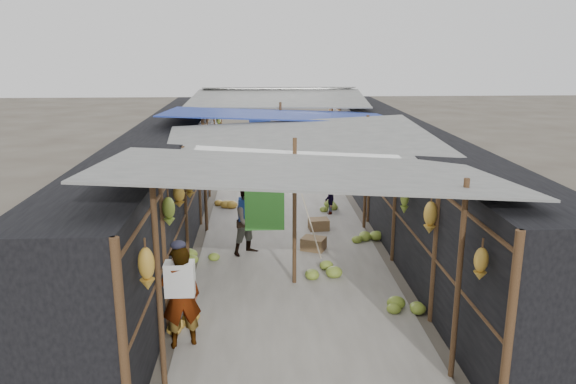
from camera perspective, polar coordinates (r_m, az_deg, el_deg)
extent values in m
plane|color=#6B6356|center=(7.43, 2.21, -18.67)|extent=(80.00, 80.00, 0.00)
cube|color=#9E998E|center=(13.33, -0.32, -3.10)|extent=(3.60, 16.00, 0.02)
cube|color=black|center=(13.18, -12.13, 1.50)|extent=(1.40, 15.00, 2.30)
cube|color=black|center=(13.43, 11.27, 1.79)|extent=(1.40, 15.00, 2.30)
cube|color=olive|center=(12.79, 3.13, -3.32)|extent=(0.47, 0.39, 0.27)
cube|color=olive|center=(11.55, 2.61, -5.31)|extent=(0.57, 0.52, 0.28)
cube|color=olive|center=(16.93, -2.44, 1.23)|extent=(0.46, 0.38, 0.29)
cylinder|color=black|center=(18.18, 4.30, 2.00)|extent=(0.64, 0.64, 0.19)
imported|color=white|center=(7.96, -10.84, -10.40)|extent=(0.62, 0.49, 1.49)
imported|color=#1E4598|center=(11.21, -3.99, -2.97)|extent=(0.85, 0.81, 1.38)
imported|color=#524D47|center=(13.89, 4.20, -0.71)|extent=(0.37, 0.56, 0.81)
cylinder|color=brown|center=(6.88, -12.99, -9.59)|extent=(0.07, 0.07, 2.60)
cylinder|color=brown|center=(7.19, 16.93, -8.78)|extent=(0.07, 0.07, 2.60)
cylinder|color=brown|center=(9.61, 0.67, -2.15)|extent=(0.07, 0.07, 2.60)
cylinder|color=brown|center=(12.55, -8.45, 1.72)|extent=(0.07, 0.07, 2.60)
cylinder|color=brown|center=(12.72, 7.91, 1.91)|extent=(0.07, 0.07, 2.60)
cylinder|color=brown|center=(15.44, -0.77, 4.32)|extent=(0.07, 0.07, 2.60)
cylinder|color=brown|center=(18.43, -6.78, 5.91)|extent=(0.07, 0.07, 2.60)
cylinder|color=brown|center=(18.55, 4.45, 6.03)|extent=(0.07, 0.07, 2.60)
cube|color=gray|center=(7.38, 1.70, 2.27)|extent=(5.21, 3.19, 0.52)
cube|color=gray|center=(10.55, 1.35, 5.23)|extent=(5.23, 3.73, 0.50)
cube|color=#213899|center=(13.79, -0.95, 7.89)|extent=(5.40, 3.60, 0.41)
cube|color=gray|center=(17.06, -1.03, 9.54)|extent=(5.37, 3.66, 0.27)
cube|color=gray|center=(19.44, -0.99, 10.48)|extent=(5.00, 1.99, 0.24)
cylinder|color=brown|center=(12.92, -9.27, 5.45)|extent=(0.06, 15.00, 0.06)
cylinder|color=brown|center=(13.10, 8.48, 5.61)|extent=(0.06, 15.00, 0.06)
cylinder|color=gray|center=(12.86, -0.33, 5.59)|extent=(0.02, 15.00, 0.02)
cube|color=navy|center=(17.21, -2.88, 6.89)|extent=(0.65, 0.03, 0.60)
cube|color=#A22018|center=(11.62, 5.93, 3.02)|extent=(0.50, 0.03, 0.60)
cube|color=#286622|center=(8.49, -2.39, -1.64)|extent=(0.60, 0.03, 0.70)
cube|color=white|center=(16.14, 1.05, 6.48)|extent=(0.60, 0.03, 0.55)
ellipsoid|color=gold|center=(6.57, -14.17, -7.58)|extent=(0.19, 0.16, 0.52)
ellipsoid|color=olive|center=(8.09, -12.03, -1.96)|extent=(0.18, 0.16, 0.43)
ellipsoid|color=gold|center=(9.09, -11.03, -0.46)|extent=(0.19, 0.16, 0.36)
ellipsoid|color=gold|center=(10.44, -9.99, 0.54)|extent=(0.19, 0.16, 0.45)
ellipsoid|color=olive|center=(12.03, -9.10, 2.93)|extent=(0.15, 0.13, 0.41)
ellipsoid|color=gold|center=(13.81, -8.35, 4.78)|extent=(0.16, 0.14, 0.45)
ellipsoid|color=olive|center=(15.15, -7.90, 5.85)|extent=(0.18, 0.16, 0.36)
ellipsoid|color=olive|center=(16.51, -7.49, 5.70)|extent=(0.19, 0.16, 0.45)
ellipsoid|color=olive|center=(18.27, -7.09, 7.20)|extent=(0.15, 0.13, 0.46)
ellipsoid|color=olive|center=(19.36, -6.88, 7.78)|extent=(0.17, 0.14, 0.45)
ellipsoid|color=gold|center=(6.72, 19.00, -6.93)|extent=(0.16, 0.14, 0.39)
ellipsoid|color=gold|center=(8.42, 14.25, -2.55)|extent=(0.20, 0.17, 0.49)
ellipsoid|color=olive|center=(9.77, 11.78, -0.68)|extent=(0.15, 0.13, 0.53)
ellipsoid|color=gold|center=(10.74, 10.39, 1.76)|extent=(0.17, 0.15, 0.38)
ellipsoid|color=olive|center=(12.78, 8.22, 4.07)|extent=(0.14, 0.12, 0.52)
ellipsoid|color=olive|center=(13.89, 7.32, 4.21)|extent=(0.17, 0.15, 0.48)
ellipsoid|color=olive|center=(15.22, 6.41, 5.91)|extent=(0.15, 0.13, 0.37)
ellipsoid|color=olive|center=(16.41, 5.72, 6.75)|extent=(0.18, 0.15, 0.43)
ellipsoid|color=gold|center=(18.12, 4.89, 6.88)|extent=(0.14, 0.12, 0.45)
ellipsoid|color=olive|center=(19.83, 4.20, 7.36)|extent=(0.19, 0.16, 0.40)
ellipsoid|color=gold|center=(17.50, 3.63, 1.73)|extent=(0.65, 0.55, 0.32)
ellipsoid|color=gold|center=(14.68, -6.98, -0.86)|extent=(0.70, 0.60, 0.35)
ellipsoid|color=olive|center=(18.00, -4.89, 2.11)|extent=(0.71, 0.60, 0.35)
ellipsoid|color=olive|center=(11.09, -8.52, -6.19)|extent=(0.65, 0.55, 0.33)
ellipsoid|color=olive|center=(12.25, 7.98, -4.32)|extent=(0.50, 0.42, 0.25)
ellipsoid|color=olive|center=(14.37, 4.31, -1.38)|extent=(0.46, 0.39, 0.23)
ellipsoid|color=gold|center=(13.48, -2.95, -2.23)|extent=(0.66, 0.56, 0.33)
ellipsoid|color=gold|center=(8.71, -9.86, -12.64)|extent=(0.47, 0.40, 0.24)
ellipsoid|color=olive|center=(10.38, 3.56, -7.70)|extent=(0.55, 0.47, 0.27)
ellipsoid|color=olive|center=(9.25, 11.90, -11.09)|extent=(0.44, 0.38, 0.22)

